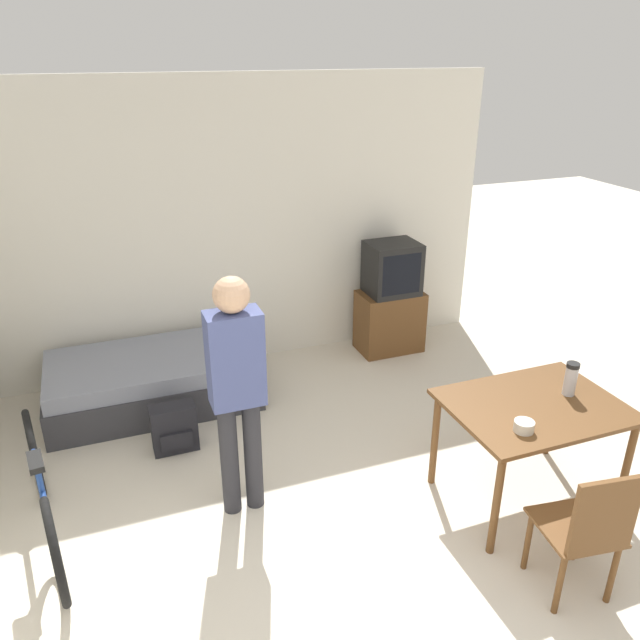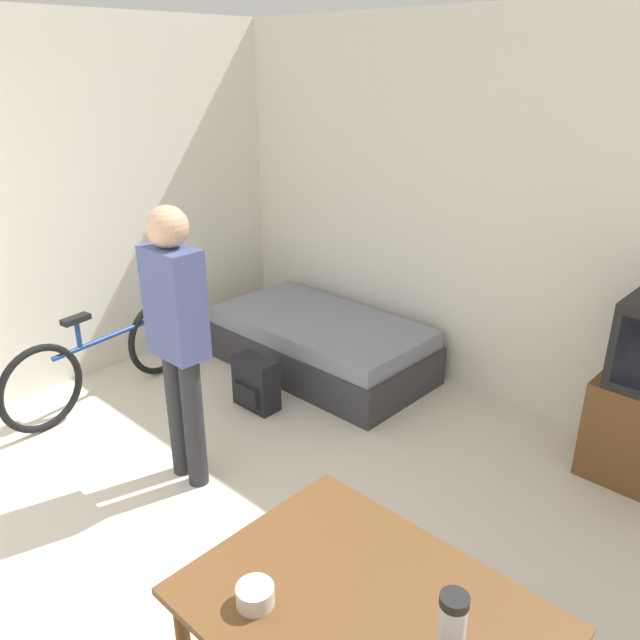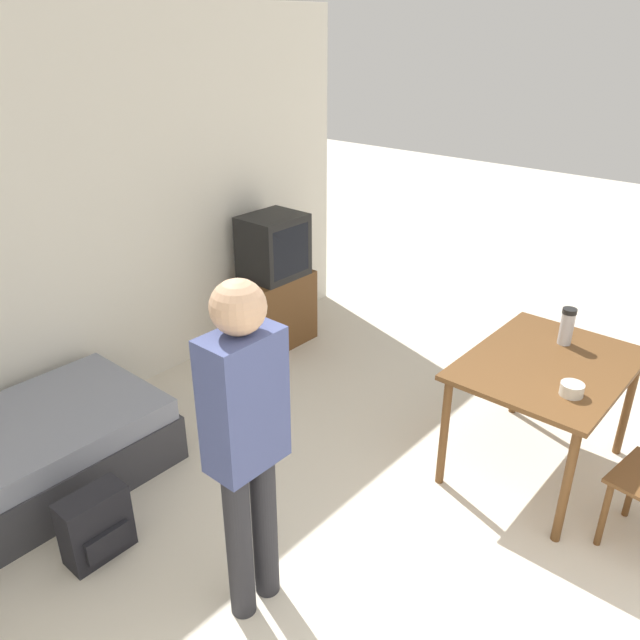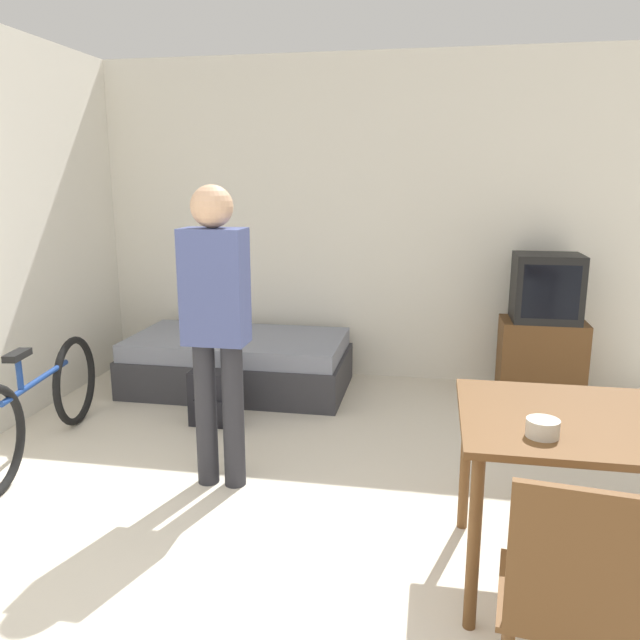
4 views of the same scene
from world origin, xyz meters
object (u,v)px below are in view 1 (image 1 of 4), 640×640
daybed (152,380)px  wooden_chair (588,528)px  tv (391,301)px  mate_bowl (524,426)px  dining_table (533,416)px  bicycle (43,496)px  thermos_flask (571,377)px  backpack (174,428)px  person_standing (237,382)px

daybed → wooden_chair: 3.62m
tv → mate_bowl: 2.69m
dining_table → bicycle: (-3.07, 0.74, -0.34)m
thermos_flask → mate_bowl: bearing=-155.3°
daybed → dining_table: size_ratio=1.57×
dining_table → backpack: (-2.18, 1.42, -0.47)m
thermos_flask → tv: bearing=93.0°
tv → mate_bowl: size_ratio=9.24×
dining_table → person_standing: bearing=162.3°
bicycle → person_standing: bearing=-7.2°
thermos_flask → person_standing: bearing=165.3°
tv → dining_table: bearing=-93.9°
dining_table → backpack: dining_table is taller
tv → bicycle: tv is taller
wooden_chair → mate_bowl: 0.66m
dining_table → backpack: bearing=146.9°
tv → dining_table: tv is taller
person_standing → backpack: bearing=112.1°
daybed → wooden_chair: wooden_chair is taller
tv → dining_table: 2.42m
daybed → tv: tv is taller
person_standing → dining_table: bearing=-17.7°
tv → person_standing: (-2.00, -1.83, 0.44)m
dining_table → backpack: size_ratio=2.90×
daybed → backpack: bearing=-84.8°
bicycle → mate_bowl: bearing=-19.1°
bicycle → dining_table: bearing=-13.6°
tv → mate_bowl: bearing=-99.3°
person_standing → mate_bowl: (1.57, -0.82, -0.19)m
dining_table → thermos_flask: thermos_flask is taller
dining_table → mate_bowl: mate_bowl is taller
daybed → person_standing: 1.82m
daybed → person_standing: person_standing is taller
backpack → person_standing: bearing=-67.9°
wooden_chair → mate_bowl: wooden_chair is taller
person_standing → mate_bowl: person_standing is taller
daybed → mate_bowl: (1.98, -2.42, 0.57)m
dining_table → backpack: 2.64m
daybed → wooden_chair: size_ratio=1.97×
tv → thermos_flask: tv is taller
person_standing → backpack: person_standing is taller
thermos_flask → mate_bowl: size_ratio=1.89×
bicycle → thermos_flask: bearing=-12.0°
tv → backpack: size_ratio=2.94×
dining_table → mate_bowl: (-0.27, -0.23, 0.13)m
dining_table → person_standing: (-1.84, 0.59, 0.31)m
wooden_chair → person_standing: (-1.58, 1.41, 0.48)m
wooden_chair → bicycle: (-2.82, 1.57, -0.18)m
wooden_chair → person_standing: 2.17m
backpack → thermos_flask: bearing=-29.4°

